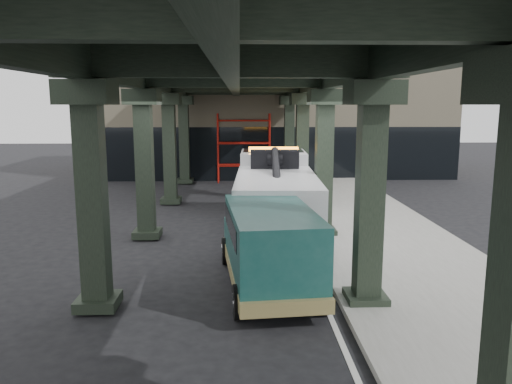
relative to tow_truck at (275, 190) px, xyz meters
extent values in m
plane|color=black|center=(-1.02, -3.06, -1.47)|extent=(90.00, 90.00, 0.00)
cube|color=gray|center=(3.48, -1.06, -1.39)|extent=(5.00, 40.00, 0.15)
cube|color=silver|center=(0.68, -1.06, -1.46)|extent=(0.12, 38.00, 0.01)
cube|color=black|center=(1.58, -7.06, 1.03)|extent=(0.55, 0.55, 5.00)
cube|color=black|center=(1.58, -7.06, 3.28)|extent=(1.10, 1.10, 0.50)
cube|color=black|center=(1.58, -7.06, -1.29)|extent=(0.90, 0.90, 0.24)
cube|color=black|center=(1.58, -1.06, 1.03)|extent=(0.55, 0.55, 5.00)
cube|color=black|center=(1.58, -1.06, 3.28)|extent=(1.10, 1.10, 0.50)
cube|color=black|center=(1.58, -1.06, -1.29)|extent=(0.90, 0.90, 0.24)
cube|color=black|center=(1.58, 4.94, 1.03)|extent=(0.55, 0.55, 5.00)
cube|color=black|center=(1.58, 4.94, 3.28)|extent=(1.10, 1.10, 0.50)
cube|color=black|center=(1.58, 4.94, -1.29)|extent=(0.90, 0.90, 0.24)
cube|color=black|center=(1.58, 10.94, 1.03)|extent=(0.55, 0.55, 5.00)
cube|color=black|center=(1.58, 10.94, 3.28)|extent=(1.10, 1.10, 0.50)
cube|color=black|center=(1.58, 10.94, -1.29)|extent=(0.90, 0.90, 0.24)
cube|color=black|center=(-4.42, -7.06, 1.03)|extent=(0.55, 0.55, 5.00)
cube|color=black|center=(-4.42, -7.06, 3.28)|extent=(1.10, 1.10, 0.50)
cube|color=black|center=(-4.42, -7.06, -1.29)|extent=(0.90, 0.90, 0.24)
cube|color=black|center=(-4.42, -1.06, 1.03)|extent=(0.55, 0.55, 5.00)
cube|color=black|center=(-4.42, -1.06, 3.28)|extent=(1.10, 1.10, 0.50)
cube|color=black|center=(-4.42, -1.06, -1.29)|extent=(0.90, 0.90, 0.24)
cube|color=black|center=(-4.42, 4.94, 1.03)|extent=(0.55, 0.55, 5.00)
cube|color=black|center=(-4.42, 4.94, 3.28)|extent=(1.10, 1.10, 0.50)
cube|color=black|center=(-4.42, 4.94, -1.29)|extent=(0.90, 0.90, 0.24)
cube|color=black|center=(-4.42, 10.94, 1.03)|extent=(0.55, 0.55, 5.00)
cube|color=black|center=(-4.42, 10.94, 3.28)|extent=(1.10, 1.10, 0.50)
cube|color=black|center=(-4.42, 10.94, -1.29)|extent=(0.90, 0.90, 0.24)
cube|color=black|center=(1.58, -1.06, 4.08)|extent=(0.35, 32.00, 1.10)
cube|color=black|center=(-4.42, -1.06, 4.08)|extent=(0.35, 32.00, 1.10)
cube|color=black|center=(-1.42, -1.06, 4.08)|extent=(0.35, 32.00, 1.10)
cube|color=black|center=(-1.42, -1.06, 4.78)|extent=(7.40, 32.00, 0.30)
cube|color=#C6B793|center=(0.98, 16.94, 2.53)|extent=(22.00, 10.00, 8.00)
cylinder|color=#B5170E|center=(-2.52, 11.84, 0.53)|extent=(0.08, 0.08, 4.00)
cylinder|color=#B5170E|center=(-2.52, 11.04, 0.53)|extent=(0.08, 0.08, 4.00)
cylinder|color=#B5170E|center=(0.48, 11.84, 0.53)|extent=(0.08, 0.08, 4.00)
cylinder|color=#B5170E|center=(0.48, 11.04, 0.53)|extent=(0.08, 0.08, 4.00)
cylinder|color=#B5170E|center=(-1.02, 11.84, -0.47)|extent=(3.00, 0.08, 0.08)
cylinder|color=#B5170E|center=(-1.02, 11.84, 0.83)|extent=(3.00, 0.08, 0.08)
cylinder|color=#B5170E|center=(-1.02, 11.84, 2.13)|extent=(3.00, 0.08, 0.08)
cube|color=black|center=(-0.02, -0.56, -0.71)|extent=(1.40, 8.17, 0.27)
cube|color=silver|center=(0.09, 2.20, 0.22)|extent=(2.65, 2.70, 1.95)
cube|color=silver|center=(0.13, 3.34, -0.33)|extent=(2.58, 0.86, 0.98)
cube|color=black|center=(0.10, 2.47, 0.76)|extent=(2.44, 1.50, 0.92)
cube|color=silver|center=(-0.07, -1.81, 0.00)|extent=(2.81, 5.52, 1.52)
cube|color=orange|center=(0.08, 1.98, 1.30)|extent=(1.96, 0.38, 0.17)
cube|color=black|center=(0.01, 0.36, 1.08)|extent=(1.76, 0.72, 0.65)
cylinder|color=black|center=(-0.06, -1.59, 0.81)|extent=(0.41, 3.80, 1.45)
cube|color=black|center=(-0.18, -4.58, -1.09)|extent=(0.38, 1.53, 0.20)
cube|color=black|center=(-0.21, -5.33, -1.14)|extent=(1.75, 0.34, 0.20)
cylinder|color=black|center=(-1.09, 2.57, -0.87)|extent=(0.43, 1.21, 1.19)
cylinder|color=silver|center=(-1.09, 2.57, -0.87)|extent=(0.45, 0.67, 0.66)
cylinder|color=black|center=(1.29, 2.48, -0.87)|extent=(0.43, 1.21, 1.19)
cylinder|color=silver|center=(1.29, 2.48, -0.87)|extent=(0.45, 0.67, 0.66)
cylinder|color=black|center=(-1.23, -1.01, -0.87)|extent=(0.43, 1.21, 1.19)
cylinder|color=silver|center=(-1.23, -1.01, -0.87)|extent=(0.45, 0.67, 0.66)
cylinder|color=black|center=(1.15, -1.10, -0.87)|extent=(0.43, 1.21, 1.19)
cylinder|color=silver|center=(1.15, -1.10, -0.87)|extent=(0.45, 0.67, 0.66)
cylinder|color=black|center=(-1.29, -2.41, -0.87)|extent=(0.43, 1.21, 1.19)
cylinder|color=silver|center=(-1.29, -2.41, -0.87)|extent=(0.45, 0.67, 0.66)
cylinder|color=black|center=(1.10, -2.51, -0.87)|extent=(0.43, 1.21, 1.19)
cylinder|color=silver|center=(1.10, -2.51, -0.87)|extent=(0.45, 0.67, 0.66)
cube|color=#113E3A|center=(-0.76, -3.77, -0.61)|extent=(1.93, 1.16, 0.81)
cube|color=#113E3A|center=(-0.52, -6.23, -0.25)|extent=(2.27, 4.20, 1.75)
cube|color=olive|center=(-0.55, -5.87, -0.97)|extent=(2.40, 5.19, 0.31)
cube|color=black|center=(-0.72, -4.13, 0.11)|extent=(1.78, 0.55, 0.75)
cube|color=black|center=(-0.55, -5.96, 0.20)|extent=(2.22, 3.40, 0.49)
cube|color=silver|center=(-0.80, -3.30, -0.97)|extent=(1.80, 0.28, 0.27)
cylinder|color=black|center=(-1.65, -3.90, -1.09)|extent=(0.32, 0.78, 0.75)
cylinder|color=silver|center=(-1.65, -3.90, -1.09)|extent=(0.33, 0.44, 0.41)
cylinder|color=black|center=(0.14, -3.73, -1.09)|extent=(0.32, 0.78, 0.75)
cylinder|color=silver|center=(0.14, -3.73, -1.09)|extent=(0.33, 0.44, 0.41)
cylinder|color=black|center=(-1.28, -7.66, -1.09)|extent=(0.32, 0.78, 0.75)
cylinder|color=silver|center=(-1.28, -7.66, -1.09)|extent=(0.33, 0.44, 0.41)
cylinder|color=black|center=(0.50, -7.48, -1.09)|extent=(0.32, 0.78, 0.75)
cylinder|color=silver|center=(0.50, -7.48, -1.09)|extent=(0.33, 0.44, 0.41)
camera|label=1|loc=(-1.25, -17.67, 3.03)|focal=35.00mm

